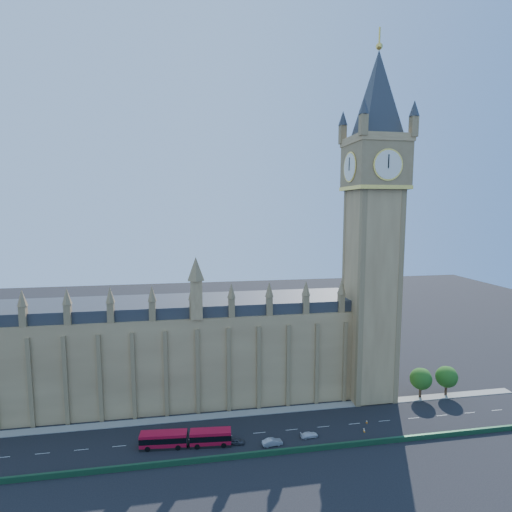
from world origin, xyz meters
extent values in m
plane|color=black|center=(0.00, 0.00, 0.00)|extent=(400.00, 400.00, 0.00)
cube|color=olive|center=(-25.00, 22.00, 12.50)|extent=(120.00, 20.00, 25.00)
cube|color=#2D3035|center=(-25.00, 22.00, 26.50)|extent=(120.00, 18.00, 3.00)
cube|color=olive|center=(38.00, 14.00, 29.00)|extent=(12.00, 12.00, 58.00)
cube|color=olive|center=(38.00, 14.00, 64.00)|extent=(14.00, 14.00, 12.00)
cylinder|color=silver|center=(38.00, 6.85, 64.00)|extent=(7.20, 0.30, 7.20)
cube|color=olive|center=(38.00, 14.00, 71.00)|extent=(14.50, 14.50, 2.00)
pyramid|color=#2D3035|center=(38.00, 14.00, 94.00)|extent=(20.59, 20.59, 22.00)
sphere|color=#F2C64C|center=(38.00, 14.00, 94.80)|extent=(1.80, 1.80, 1.80)
cube|color=#1E4C2D|center=(0.00, -9.00, 0.60)|extent=(160.00, 0.60, 1.20)
cube|color=gray|center=(0.00, 9.50, 0.08)|extent=(160.00, 3.00, 0.16)
cylinder|color=#382619|center=(52.00, 10.00, 2.00)|extent=(0.70, 0.70, 4.00)
sphere|color=#1C4B14|center=(52.00, 10.00, 5.50)|extent=(6.00, 6.00, 6.00)
sphere|color=#1C4B14|center=(52.80, 10.30, 6.10)|extent=(4.38, 4.38, 4.38)
cylinder|color=#382619|center=(60.00, 10.00, 2.00)|extent=(0.70, 0.70, 4.00)
sphere|color=#1C4B14|center=(60.00, 10.00, 5.50)|extent=(6.00, 6.00, 6.00)
sphere|color=#1C4B14|center=(60.80, 10.30, 6.10)|extent=(4.38, 4.38, 4.38)
cube|color=#B20B27|center=(-18.07, -2.05, 1.72)|extent=(10.53, 3.72, 3.44)
cube|color=#B20B27|center=(-7.66, -2.92, 1.72)|extent=(9.39, 3.63, 3.44)
cube|color=black|center=(-18.07, -2.05, 2.14)|extent=(10.59, 3.78, 1.31)
cube|color=black|center=(-7.66, -2.92, 2.14)|extent=(9.44, 3.68, 1.31)
cylinder|color=black|center=(-13.15, -2.46, 1.55)|extent=(1.12, 2.82, 2.76)
cylinder|color=black|center=(-21.49, -3.21, 0.57)|extent=(1.17, 0.44, 1.15)
cylinder|color=black|center=(-21.25, -0.35, 0.57)|extent=(1.17, 0.44, 1.15)
cylinder|color=black|center=(-14.90, -3.76, 0.57)|extent=(1.17, 0.44, 1.15)
cylinder|color=black|center=(-14.66, -0.90, 0.57)|extent=(1.17, 0.44, 1.15)
cylinder|color=black|center=(-10.71, -4.11, 0.57)|extent=(1.17, 0.44, 1.15)
cylinder|color=black|center=(-10.47, -1.25, 0.57)|extent=(1.17, 0.44, 1.15)
cylinder|color=black|center=(-4.85, -4.60, 0.57)|extent=(1.17, 0.44, 1.15)
cylinder|color=black|center=(-4.61, -1.74, 0.57)|extent=(1.17, 0.44, 1.15)
imported|color=#3D3E44|center=(-2.00, -3.65, 0.67)|extent=(4.14, 2.12, 1.35)
imported|color=#96979D|center=(6.05, -5.45, 0.76)|extent=(4.72, 2.04, 1.51)
imported|color=white|center=(15.20, -3.79, 0.60)|extent=(4.29, 2.09, 1.20)
cube|color=black|center=(14.00, -3.49, 0.02)|extent=(0.48, 0.48, 0.04)
cone|color=orange|center=(14.00, -3.49, 0.34)|extent=(0.53, 0.53, 0.67)
cylinder|color=white|center=(14.00, -3.49, 0.43)|extent=(0.33, 0.33, 0.12)
cube|color=black|center=(31.18, -0.22, 0.02)|extent=(0.56, 0.56, 0.04)
cone|color=orange|center=(31.18, -0.22, 0.38)|extent=(0.61, 0.61, 0.76)
cylinder|color=white|center=(31.18, -0.22, 0.49)|extent=(0.37, 0.37, 0.13)
cube|color=black|center=(28.99, -3.33, 0.02)|extent=(0.44, 0.44, 0.04)
cone|color=orange|center=(28.99, -3.33, 0.35)|extent=(0.49, 0.49, 0.70)
cylinder|color=white|center=(28.99, -3.33, 0.45)|extent=(0.34, 0.34, 0.12)
cube|color=black|center=(28.84, -3.95, 0.02)|extent=(0.45, 0.45, 0.04)
cone|color=orange|center=(28.84, -3.95, 0.35)|extent=(0.50, 0.50, 0.71)
cylinder|color=white|center=(28.84, -3.95, 0.45)|extent=(0.34, 0.34, 0.12)
camera|label=1|loc=(-11.76, -87.91, 53.00)|focal=28.00mm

